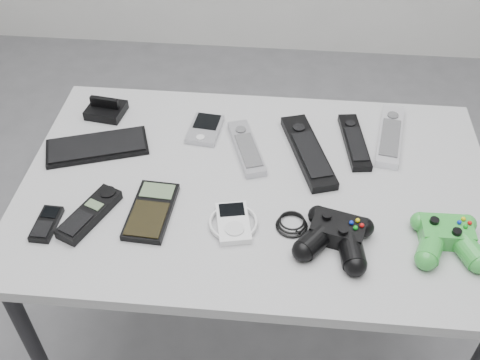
# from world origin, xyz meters

# --- Properties ---
(floor) EXTENTS (3.50, 3.50, 0.00)m
(floor) POSITION_xyz_m (0.00, 0.00, 0.00)
(floor) COLOR slate
(floor) RESTS_ON ground
(desk) EXTENTS (1.06, 0.68, 0.71)m
(desk) POSITION_xyz_m (-0.03, -0.06, 0.65)
(desk) COLOR #A2A2A5
(desk) RESTS_ON floor
(pda_keyboard) EXTENTS (0.26, 0.17, 0.01)m
(pda_keyboard) POSITION_xyz_m (-0.42, 0.02, 0.72)
(pda_keyboard) COLOR black
(pda_keyboard) RESTS_ON desk
(dock_bracket) EXTENTS (0.10, 0.09, 0.05)m
(dock_bracket) POSITION_xyz_m (-0.44, 0.16, 0.73)
(dock_bracket) COLOR black
(dock_bracket) RESTS_ON desk
(pda) EXTENTS (0.09, 0.12, 0.02)m
(pda) POSITION_xyz_m (-0.17, 0.11, 0.72)
(pda) COLOR #A5A4AB
(pda) RESTS_ON desk
(remote_silver_a) EXTENTS (0.11, 0.20, 0.02)m
(remote_silver_a) POSITION_xyz_m (-0.06, 0.05, 0.72)
(remote_silver_a) COLOR #A5A4AB
(remote_silver_a) RESTS_ON desk
(remote_black_a) EXTENTS (0.07, 0.20, 0.02)m
(remote_black_a) POSITION_xyz_m (0.19, 0.10, 0.72)
(remote_black_a) COLOR black
(remote_black_a) RESTS_ON desk
(remote_black_b) EXTENTS (0.14, 0.27, 0.02)m
(remote_black_b) POSITION_xyz_m (0.08, 0.05, 0.72)
(remote_black_b) COLOR black
(remote_black_b) RESTS_ON desk
(remote_silver_b) EXTENTS (0.09, 0.24, 0.02)m
(remote_silver_b) POSITION_xyz_m (0.28, 0.13, 0.72)
(remote_silver_b) COLOR silver
(remote_silver_b) RESTS_ON desk
(mobile_phone) EXTENTS (0.04, 0.10, 0.02)m
(mobile_phone) POSITION_xyz_m (-0.46, -0.23, 0.72)
(mobile_phone) COLOR black
(mobile_phone) RESTS_ON desk
(cordless_handset) EXTENTS (0.11, 0.17, 0.02)m
(cordless_handset) POSITION_xyz_m (-0.38, -0.20, 0.72)
(cordless_handset) COLOR black
(cordless_handset) RESTS_ON desk
(calculator) EXTENTS (0.09, 0.17, 0.02)m
(calculator) POSITION_xyz_m (-0.25, -0.17, 0.72)
(calculator) COLOR black
(calculator) RESTS_ON desk
(mp3_player) EXTENTS (0.12, 0.13, 0.02)m
(mp3_player) POSITION_xyz_m (-0.07, -0.19, 0.72)
(mp3_player) COLOR white
(mp3_player) RESTS_ON desk
(controller_black) EXTENTS (0.28, 0.22, 0.05)m
(controller_black) POSITION_xyz_m (0.14, -0.22, 0.73)
(controller_black) COLOR black
(controller_black) RESTS_ON desk
(controller_green) EXTENTS (0.15, 0.16, 0.05)m
(controller_green) POSITION_xyz_m (0.36, -0.20, 0.73)
(controller_green) COLOR green
(controller_green) RESTS_ON desk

